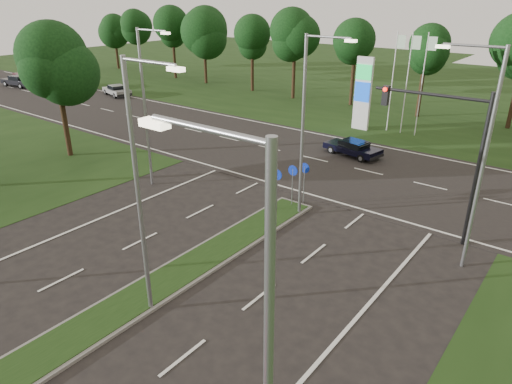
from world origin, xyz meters
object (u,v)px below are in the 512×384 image
Objects in this scene: far_car_c at (20,81)px; far_car_d at (28,74)px; far_car_b at (79,82)px; navy_sedan at (353,148)px; far_car_a at (117,90)px.

far_car_d is (-4.40, 3.37, -0.11)m from far_car_c.
far_car_b reaches higher than far_car_d.
far_car_c reaches higher than navy_sedan.
far_car_a is at bearing -96.50° from far_car_d.
far_car_a is 0.90× the size of far_car_c.
navy_sedan is 38.19m from far_car_b.
far_car_c is 1.16× the size of far_car_d.
far_car_b is 1.03× the size of far_car_c.
far_car_a is at bearing -81.40° from far_car_c.
navy_sedan is 0.83× the size of far_car_b.
far_car_b is 1.19× the size of far_car_d.
navy_sedan is at bearing -100.70° from far_car_d.
far_car_a reaches higher than far_car_d.
far_car_c is at bearing 135.93° from far_car_b.
far_car_b is (-38.09, 2.72, 0.14)m from navy_sedan.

